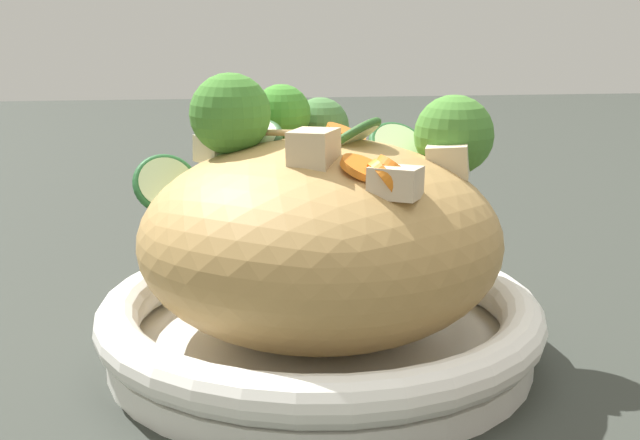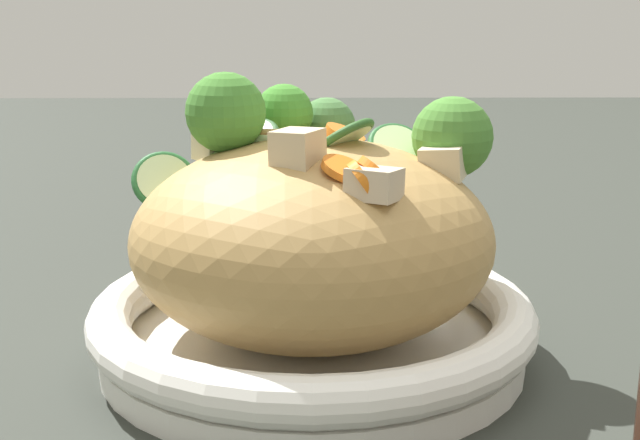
% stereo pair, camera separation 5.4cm
% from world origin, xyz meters
% --- Properties ---
extents(ground_plane, '(3.00, 3.00, 0.00)m').
position_xyz_m(ground_plane, '(0.00, 0.00, 0.00)').
color(ground_plane, '#2F332C').
extents(serving_bowl, '(0.29, 0.29, 0.04)m').
position_xyz_m(serving_bowl, '(0.00, 0.00, 0.02)').
color(serving_bowl, white).
rests_on(serving_bowl, ground_plane).
extents(noodle_heap, '(0.23, 0.23, 0.13)m').
position_xyz_m(noodle_heap, '(-0.00, -0.00, 0.08)').
color(noodle_heap, tan).
rests_on(noodle_heap, serving_bowl).
extents(broccoli_florets, '(0.14, 0.21, 0.08)m').
position_xyz_m(broccoli_florets, '(-0.04, 0.01, 0.15)').
color(broccoli_florets, '#94B26C').
rests_on(broccoli_florets, serving_bowl).
extents(carrot_coins, '(0.14, 0.05, 0.03)m').
position_xyz_m(carrot_coins, '(0.03, 0.03, 0.13)').
color(carrot_coins, orange).
rests_on(carrot_coins, serving_bowl).
extents(zucchini_slices, '(0.09, 0.20, 0.06)m').
position_xyz_m(zucchini_slices, '(-0.02, -0.02, 0.13)').
color(zucchini_slices, beige).
rests_on(zucchini_slices, serving_bowl).
extents(chicken_chunks, '(0.13, 0.18, 0.04)m').
position_xyz_m(chicken_chunks, '(0.02, 0.02, 0.13)').
color(chicken_chunks, beige).
rests_on(chicken_chunks, serving_bowl).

